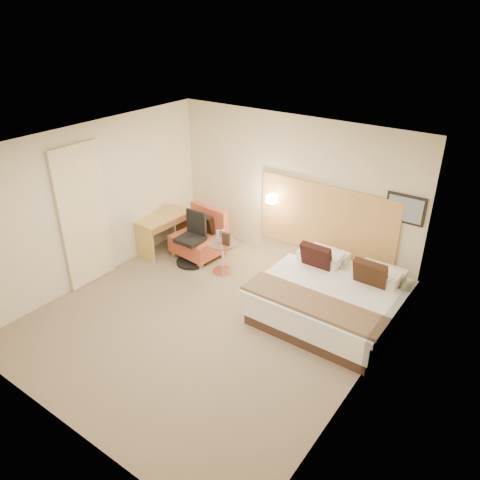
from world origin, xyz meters
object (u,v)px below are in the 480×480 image
Objects in this scene: desk_chair at (192,243)px; bed at (332,297)px; lounge_chair at (201,238)px; side_table at (222,256)px; desk at (165,223)px.

bed is at bearing -0.12° from desk_chair.
bed reaches higher than lounge_chair.
lounge_chair is at bearing 101.11° from desk_chair.
bed is 2.17m from side_table.
lounge_chair is 0.33m from desk_chair.
bed is 3.56× the size of side_table.
lounge_chair is at bearing 16.98° from desk.
bed reaches higher than side_table.
side_table is (-2.17, 0.06, 0.00)m from bed.
desk reaches higher than side_table.
bed is at bearing -6.45° from lounge_chair.
desk is at bearing 172.08° from desk_chair.
desk is at bearing 177.79° from side_table.
desk_chair is at bearing -7.92° from desk.
side_table is at bearing 4.45° from desk_chair.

